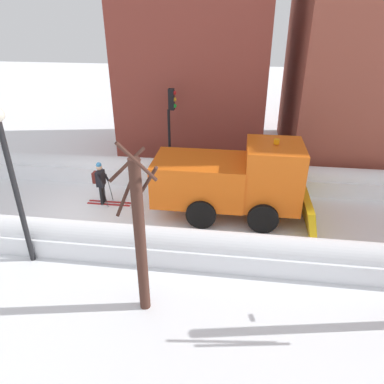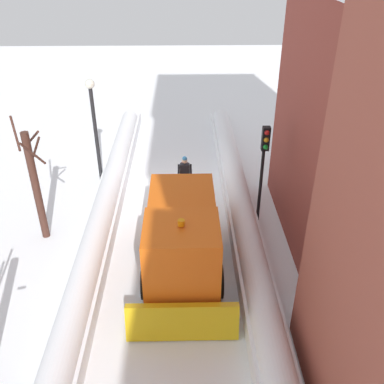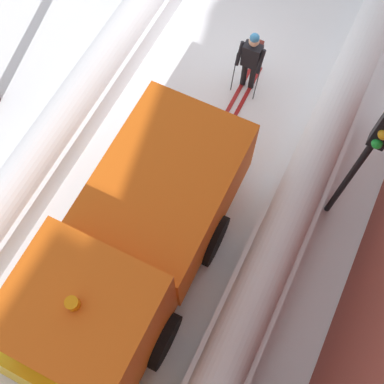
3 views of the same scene
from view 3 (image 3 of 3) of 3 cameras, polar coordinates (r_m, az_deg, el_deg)
plow_truck at (r=8.85m, az=-7.13°, el=-6.91°), size 3.20×5.98×3.12m
skier at (r=11.53m, az=7.04°, el=15.43°), size 0.62×1.80×1.81m
traffic_light_pole at (r=8.49m, az=20.36°, el=4.69°), size 0.28×0.42×4.12m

